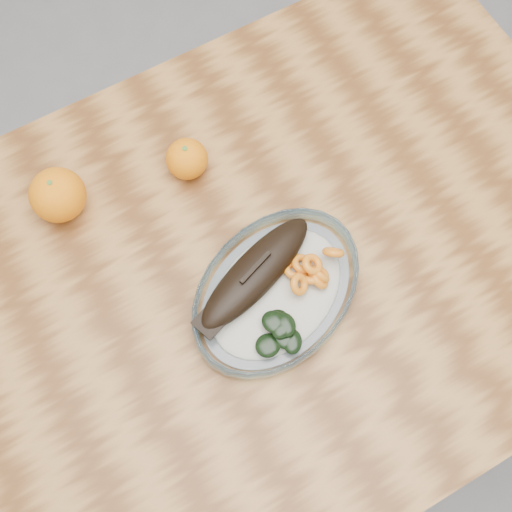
{
  "coord_description": "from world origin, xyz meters",
  "views": [
    {
      "loc": [
        -0.14,
        -0.28,
        1.65
      ],
      "look_at": [
        0.02,
        0.01,
        0.77
      ],
      "focal_mm": 45.0,
      "sensor_mm": 36.0,
      "label": 1
    }
  ],
  "objects_px": {
    "dining_table": "(249,293)",
    "orange_right": "(187,159)",
    "orange_left": "(58,195)",
    "plated_meal": "(276,290)"
  },
  "relations": [
    {
      "from": "plated_meal",
      "to": "orange_left",
      "type": "xyz_separation_m",
      "value": [
        -0.21,
        0.28,
        0.02
      ]
    },
    {
      "from": "plated_meal",
      "to": "orange_left",
      "type": "bearing_deg",
      "value": 107.3
    },
    {
      "from": "dining_table",
      "to": "plated_meal",
      "type": "height_order",
      "value": "plated_meal"
    },
    {
      "from": "plated_meal",
      "to": "orange_left",
      "type": "distance_m",
      "value": 0.35
    },
    {
      "from": "dining_table",
      "to": "orange_right",
      "type": "distance_m",
      "value": 0.24
    },
    {
      "from": "dining_table",
      "to": "orange_left",
      "type": "distance_m",
      "value": 0.33
    },
    {
      "from": "dining_table",
      "to": "orange_right",
      "type": "xyz_separation_m",
      "value": [
        0.0,
        0.2,
        0.13
      ]
    },
    {
      "from": "dining_table",
      "to": "orange_left",
      "type": "bearing_deg",
      "value": 129.93
    },
    {
      "from": "orange_right",
      "to": "orange_left",
      "type": "bearing_deg",
      "value": 170.08
    },
    {
      "from": "orange_right",
      "to": "plated_meal",
      "type": "bearing_deg",
      "value": -86.16
    }
  ]
}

